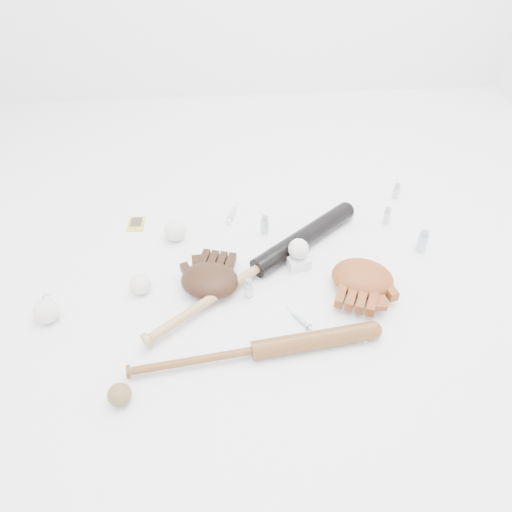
{
  "coord_description": "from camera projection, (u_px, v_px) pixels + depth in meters",
  "views": [
    {
      "loc": [
        -0.12,
        -1.23,
        1.24
      ],
      "look_at": [
        -0.01,
        0.06,
        0.06
      ],
      "focal_mm": 35.0,
      "sensor_mm": 36.0,
      "label": 1
    }
  ],
  "objects": [
    {
      "name": "glove_dark",
      "position": [
        210.0,
        280.0,
        1.69
      ],
      "size": [
        0.29,
        0.29,
        0.09
      ],
      "primitive_type": null,
      "rotation": [
        0.0,
        0.0,
        -0.28
      ],
      "color": "black",
      "rests_on": "ground"
    },
    {
      "name": "glove_tan",
      "position": [
        362.0,
        278.0,
        1.69
      ],
      "size": [
        0.33,
        0.33,
        0.09
      ],
      "primitive_type": null,
      "rotation": [
        0.0,
        0.0,
        2.72
      ],
      "color": "brown",
      "rests_on": "ground"
    },
    {
      "name": "baseball_mid",
      "position": [
        140.0,
        284.0,
        1.69
      ],
      "size": [
        0.07,
        0.07,
        0.07
      ],
      "primitive_type": "sphere",
      "color": "silver",
      "rests_on": "ground"
    },
    {
      "name": "bat_dark",
      "position": [
        259.0,
        267.0,
        1.75
      ],
      "size": [
        0.83,
        0.68,
        0.07
      ],
      "primitive_type": null,
      "rotation": [
        0.0,
        0.0,
        0.67
      ],
      "color": "black",
      "rests_on": "ground"
    },
    {
      "name": "pedestal",
      "position": [
        298.0,
        261.0,
        1.79
      ],
      "size": [
        0.09,
        0.09,
        0.04
      ],
      "primitive_type": "cube",
      "rotation": [
        0.0,
        0.0,
        0.23
      ],
      "color": "white",
      "rests_on": "ground"
    },
    {
      "name": "syringe_1",
      "position": [
        302.0,
        320.0,
        1.6
      ],
      "size": [
        0.1,
        0.14,
        0.02
      ],
      "primitive_type": null,
      "rotation": [
        0.0,
        0.0,
        2.15
      ],
      "color": "#ADBCC6",
      "rests_on": "ground"
    },
    {
      "name": "syringe_2",
      "position": [
        232.0,
        213.0,
        2.02
      ],
      "size": [
        0.07,
        0.16,
        0.02
      ],
      "primitive_type": null,
      "rotation": [
        0.0,
        0.0,
        1.29
      ],
      "color": "#ADBCC6",
      "rests_on": "ground"
    },
    {
      "name": "vial_4",
      "position": [
        249.0,
        288.0,
        1.67
      ],
      "size": [
        0.03,
        0.03,
        0.07
      ],
      "primitive_type": "cylinder",
      "color": "#B3BEC4",
      "rests_on": "ground"
    },
    {
      "name": "bat_wood",
      "position": [
        255.0,
        350.0,
        1.49
      ],
      "size": [
        0.8,
        0.16,
        0.06
      ],
      "primitive_type": null,
      "rotation": [
        0.0,
        0.0,
        0.13
      ],
      "color": "brown",
      "rests_on": "ground"
    },
    {
      "name": "baseball_aged",
      "position": [
        119.0,
        395.0,
        1.37
      ],
      "size": [
        0.07,
        0.07,
        0.07
      ],
      "primitive_type": "sphere",
      "color": "brown",
      "rests_on": "ground"
    },
    {
      "name": "syringe_0",
      "position": [
        52.0,
        308.0,
        1.64
      ],
      "size": [
        0.1,
        0.15,
        0.02
      ],
      "primitive_type": null,
      "rotation": [
        0.0,
        0.0,
        -1.03
      ],
      "color": "#ADBCC6",
      "rests_on": "ground"
    },
    {
      "name": "vial_2",
      "position": [
        265.0,
        225.0,
        1.92
      ],
      "size": [
        0.03,
        0.03,
        0.08
      ],
      "primitive_type": "cylinder",
      "color": "#B3BEC4",
      "rests_on": "ground"
    },
    {
      "name": "vial_0",
      "position": [
        387.0,
        216.0,
        1.96
      ],
      "size": [
        0.03,
        0.03,
        0.07
      ],
      "primitive_type": "cylinder",
      "color": "#B3BEC4",
      "rests_on": "ground"
    },
    {
      "name": "syringe_3",
      "position": [
        353.0,
        335.0,
        1.56
      ],
      "size": [
        0.13,
        0.11,
        0.02
      ],
      "primitive_type": null,
      "rotation": [
        0.0,
        0.0,
        -0.65
      ],
      "color": "#ADBCC6",
      "rests_on": "ground"
    },
    {
      "name": "baseball_upper",
      "position": [
        175.0,
        231.0,
        1.89
      ],
      "size": [
        0.08,
        0.08,
        0.08
      ],
      "primitive_type": "sphere",
      "color": "silver",
      "rests_on": "ground"
    },
    {
      "name": "baseball_left",
      "position": [
        46.0,
        311.0,
        1.59
      ],
      "size": [
        0.08,
        0.08,
        0.08
      ],
      "primitive_type": "sphere",
      "color": "silver",
      "rests_on": "ground"
    },
    {
      "name": "vial_1",
      "position": [
        396.0,
        191.0,
        2.09
      ],
      "size": [
        0.03,
        0.03,
        0.07
      ],
      "primitive_type": "cylinder",
      "color": "#B3BEC4",
      "rests_on": "ground"
    },
    {
      "name": "trading_card",
      "position": [
        136.0,
        224.0,
        1.98
      ],
      "size": [
        0.07,
        0.09,
        0.0
      ],
      "primitive_type": "cube",
      "rotation": [
        0.0,
        0.0,
        -0.04
      ],
      "color": "gold",
      "rests_on": "ground"
    },
    {
      "name": "vial_3",
      "position": [
        422.0,
        241.0,
        1.84
      ],
      "size": [
        0.04,
        0.04,
        0.09
      ],
      "primitive_type": "cylinder",
      "color": "#B3BEC4",
      "rests_on": "ground"
    },
    {
      "name": "baseball_on_pedestal",
      "position": [
        299.0,
        249.0,
        1.75
      ],
      "size": [
        0.07,
        0.07,
        0.07
      ],
      "primitive_type": "sphere",
      "color": "silver",
      "rests_on": "pedestal"
    }
  ]
}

